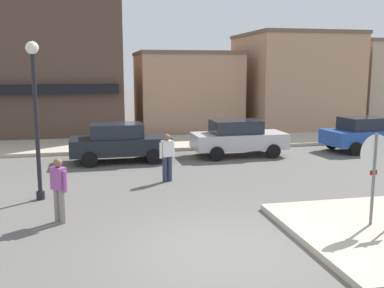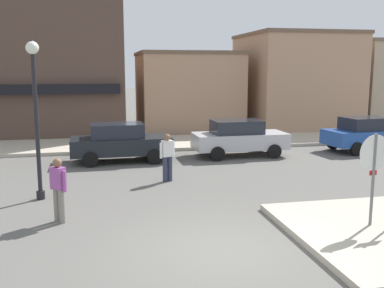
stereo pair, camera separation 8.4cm
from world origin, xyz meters
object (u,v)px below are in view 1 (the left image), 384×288
at_px(lamp_post, 35,97).
at_px(pedestrian_crossing_far, 59,188).
at_px(parked_car_nearest, 119,142).
at_px(pedestrian_crossing_near, 167,156).
at_px(parked_car_second, 238,137).
at_px(parked_car_third, 366,133).
at_px(stop_sign, 374,167).

distance_m(lamp_post, pedestrian_crossing_far, 3.10).
height_order(parked_car_nearest, pedestrian_crossing_near, pedestrian_crossing_near).
relative_size(parked_car_nearest, pedestrian_crossing_far, 2.51).
bearing_deg(pedestrian_crossing_far, lamp_post, 108.00).
xyz_separation_m(parked_car_second, parked_car_third, (6.12, -0.06, 0.00)).
xyz_separation_m(stop_sign, parked_car_second, (-0.22, 9.34, -0.71)).
xyz_separation_m(lamp_post, pedestrian_crossing_far, (0.71, -2.17, -2.09)).
distance_m(stop_sign, parked_car_second, 9.37).
height_order(stop_sign, parked_car_nearest, stop_sign).
distance_m(parked_car_nearest, pedestrian_crossing_near, 3.86).
height_order(stop_sign, parked_car_second, stop_sign).
relative_size(lamp_post, pedestrian_crossing_near, 2.82).
bearing_deg(pedestrian_crossing_near, parked_car_nearest, 110.97).
distance_m(parked_car_third, pedestrian_crossing_far, 14.88).
relative_size(lamp_post, parked_car_nearest, 1.13).
bearing_deg(parked_car_second, pedestrian_crossing_near, -134.58).
height_order(parked_car_second, parked_car_third, same).
xyz_separation_m(lamp_post, pedestrian_crossing_near, (3.92, 1.31, -2.09)).
distance_m(stop_sign, lamp_post, 9.05).
bearing_deg(lamp_post, parked_car_third, 20.01).
height_order(stop_sign, lamp_post, lamp_post).
bearing_deg(pedestrian_crossing_near, parked_car_third, 20.60).
relative_size(stop_sign, lamp_post, 0.51).
distance_m(stop_sign, parked_car_third, 11.01).
relative_size(stop_sign, parked_car_second, 0.57).
height_order(lamp_post, parked_car_second, lamp_post).
bearing_deg(parked_car_third, parked_car_nearest, -179.55).
bearing_deg(parked_car_third, pedestrian_crossing_far, -151.15).
bearing_deg(parked_car_nearest, pedestrian_crossing_far, -104.54).
bearing_deg(pedestrian_crossing_far, parked_car_third, 28.85).
distance_m(parked_car_nearest, parked_car_third, 11.19).
distance_m(stop_sign, parked_car_nearest, 10.63).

